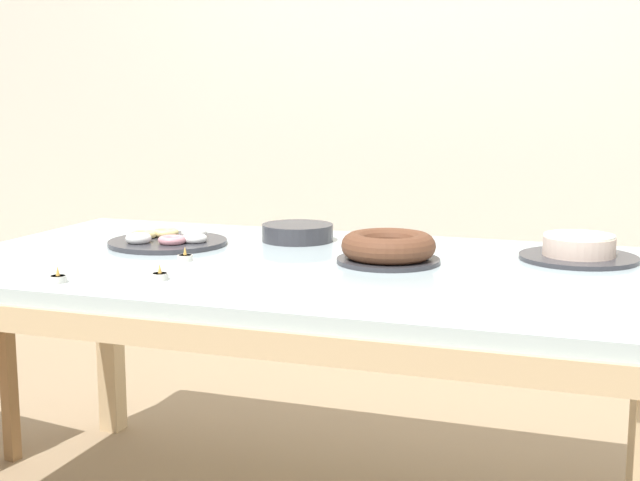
{
  "coord_description": "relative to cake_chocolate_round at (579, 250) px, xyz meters",
  "views": [
    {
      "loc": [
        0.81,
        -2.12,
        1.19
      ],
      "look_at": [
        0.07,
        -0.01,
        0.81
      ],
      "focal_mm": 50.0,
      "sensor_mm": 36.0,
      "label": 1
    }
  ],
  "objects": [
    {
      "name": "wall_back",
      "position": [
        -0.69,
        1.43,
        0.52
      ],
      "size": [
        8.0,
        0.1,
        2.6
      ],
      "primitive_type": "cube",
      "color": "silver",
      "rests_on": "ground"
    },
    {
      "name": "dining_table",
      "position": [
        -0.69,
        -0.26,
        -0.1
      ],
      "size": [
        1.88,
        1.07,
        0.75
      ],
      "color": "silver",
      "rests_on": "ground"
    },
    {
      "name": "cake_chocolate_round",
      "position": [
        0.0,
        0.0,
        0.0
      ],
      "size": [
        0.31,
        0.31,
        0.07
      ],
      "color": "#333338",
      "rests_on": "dining_table"
    },
    {
      "name": "cake_golden_bundt",
      "position": [
        -0.46,
        -0.2,
        0.01
      ],
      "size": [
        0.27,
        0.27,
        0.08
      ],
      "color": "#333338",
      "rests_on": "dining_table"
    },
    {
      "name": "pastry_platter",
      "position": [
        -1.13,
        -0.15,
        -0.01
      ],
      "size": [
        0.34,
        0.34,
        0.04
      ],
      "color": "#333338",
      "rests_on": "dining_table"
    },
    {
      "name": "plate_stack",
      "position": [
        -0.8,
        0.04,
        -0.0
      ],
      "size": [
        0.21,
        0.21,
        0.05
      ],
      "color": "#333338",
      "rests_on": "dining_table"
    },
    {
      "name": "tealight_near_cakes",
      "position": [
        -0.94,
        0.18,
        -0.02
      ],
      "size": [
        0.04,
        0.04,
        0.04
      ],
      "color": "silver",
      "rests_on": "dining_table"
    },
    {
      "name": "tealight_right_edge",
      "position": [
        -0.97,
        -0.35,
        -0.02
      ],
      "size": [
        0.04,
        0.04,
        0.04
      ],
      "color": "silver",
      "rests_on": "dining_table"
    },
    {
      "name": "tealight_left_edge",
      "position": [
        -1.12,
        -0.69,
        -0.02
      ],
      "size": [
        0.04,
        0.04,
        0.04
      ],
      "color": "silver",
      "rests_on": "dining_table"
    },
    {
      "name": "tealight_centre",
      "position": [
        -0.91,
        -0.58,
        -0.02
      ],
      "size": [
        0.04,
        0.04,
        0.04
      ],
      "color": "silver",
      "rests_on": "dining_table"
    }
  ]
}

